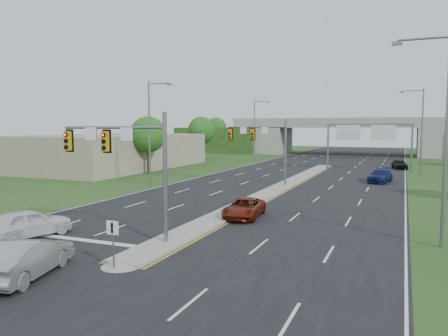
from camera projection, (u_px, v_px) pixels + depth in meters
ground at (166, 245)px, 23.20m from camera, size 240.00×240.00×0.00m
road at (305, 176)px, 55.39m from camera, size 24.00×160.00×0.02m
median at (280, 187)px, 44.34m from camera, size 2.00×54.00×0.16m
median_nose at (121, 265)px, 19.51m from camera, size 2.00×2.00×0.16m
lane_markings at (289, 181)px, 50.02m from camera, size 23.72×160.00×0.01m
signal_mast_near at (128, 155)px, 23.54m from camera, size 6.62×0.60×7.00m
signal_mast_far at (265, 141)px, 46.54m from camera, size 6.62×0.60×7.00m
keep_right_sign at (113, 236)px, 18.89m from camera, size 0.60×0.13×2.20m
sign_gantry at (368, 134)px, 61.48m from camera, size 11.58×0.44×6.67m
overpass at (348, 139)px, 96.45m from camera, size 80.00×14.00×8.10m
lightpole_l_mid at (151, 128)px, 46.07m from camera, size 2.85×0.25×11.00m
lightpole_l_far at (255, 127)px, 78.27m from camera, size 2.85×0.25×11.00m
lightpole_r_near at (442, 130)px, 22.16m from camera, size 2.85×0.25×11.00m
lightpole_r_far at (420, 128)px, 54.36m from camera, size 2.85×0.25×11.00m
tree_l_near at (148, 135)px, 57.91m from camera, size 4.80×4.80×7.60m
tree_l_mid at (202, 131)px, 82.40m from camera, size 5.20×5.20×8.12m
tree_back_a at (216, 128)px, 123.57m from camera, size 6.00×6.00×8.85m
tree_back_b at (263, 129)px, 118.28m from camera, size 5.60×5.60×8.32m
commercial_building at (110, 151)px, 66.57m from camera, size 18.00×30.00×5.00m
car_white at (28, 223)px, 24.59m from camera, size 3.27×5.12×1.62m
car_silver at (26, 258)px, 18.03m from camera, size 2.96×5.27×1.64m
car_far_a at (244, 208)px, 30.00m from camera, size 2.59×4.91×1.32m
car_far_b at (380, 176)px, 49.03m from camera, size 2.78×5.23×1.44m
car_far_c at (400, 164)px, 64.46m from camera, size 2.64×4.46×1.42m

